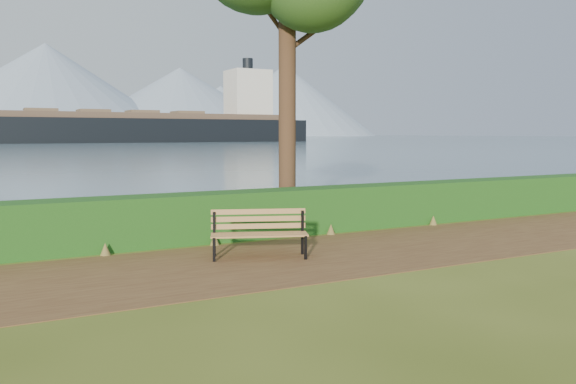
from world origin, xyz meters
TOP-DOWN VIEW (x-y plane):
  - ground at (0.00, 0.00)m, footprint 140.00×140.00m
  - path at (0.00, 0.30)m, footprint 40.00×3.40m
  - hedge at (0.00, 2.60)m, footprint 32.00×0.85m
  - water at (0.00, 260.00)m, footprint 700.00×510.00m
  - bench at (-0.72, 0.68)m, footprint 1.79×1.06m
  - cargo_ship at (30.10, 129.97)m, footprint 79.38×14.60m

SIDE VIEW (x-z plane):
  - ground at x=0.00m, z-range 0.00..0.00m
  - path at x=0.00m, z-range 0.00..0.01m
  - water at x=0.00m, z-range 0.00..0.01m
  - bench at x=-0.72m, z-range 0.07..0.93m
  - hedge at x=0.00m, z-range 0.00..1.00m
  - cargo_ship at x=30.10m, z-range -8.42..15.58m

